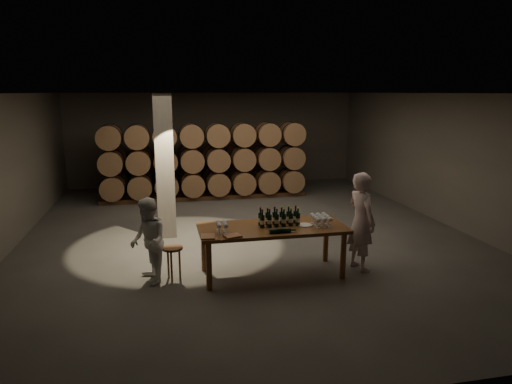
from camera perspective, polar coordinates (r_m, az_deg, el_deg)
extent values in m
plane|color=#4F4C4A|center=(10.69, -1.23, -5.17)|extent=(12.00, 12.00, 0.00)
plane|color=#605E59|center=(10.19, -1.31, 12.24)|extent=(12.00, 12.00, 0.00)
plane|color=#656057|center=(16.21, -5.23, 6.61)|extent=(10.00, 0.00, 10.00)
plane|color=#656057|center=(4.73, 12.48, -8.12)|extent=(10.00, 0.00, 10.00)
plane|color=#656057|center=(10.62, -28.86, 2.03)|extent=(0.00, 12.00, 12.00)
plane|color=#656057|center=(12.26, 22.41, 3.84)|extent=(0.00, 12.00, 12.00)
cube|color=gray|center=(10.35, -11.34, 3.11)|extent=(0.40, 0.40, 3.20)
cylinder|color=brown|center=(7.66, -5.90, -9.20)|extent=(0.10, 0.10, 0.84)
cylinder|color=brown|center=(8.22, 10.85, -7.83)|extent=(0.10, 0.10, 0.84)
cylinder|color=brown|center=(8.46, -6.53, -7.08)|extent=(0.10, 0.10, 0.84)
cylinder|color=brown|center=(8.97, 8.73, -6.00)|extent=(0.10, 0.10, 0.84)
cube|color=brown|center=(8.10, 2.05, -4.54)|extent=(2.60, 1.10, 0.06)
cube|color=brown|center=(15.28, -8.20, 0.32)|extent=(5.48, 0.10, 0.12)
cube|color=brown|center=(15.86, -8.35, 0.77)|extent=(5.48, 0.10, 0.12)
cylinder|color=#A5734A|center=(15.53, -16.97, 1.64)|extent=(0.70, 0.95, 0.70)
cylinder|color=black|center=(15.27, -17.05, 1.47)|extent=(0.73, 0.04, 0.73)
cylinder|color=black|center=(15.78, -16.89, 1.82)|extent=(0.73, 0.04, 0.73)
cylinder|color=#A5734A|center=(15.48, -14.10, 1.78)|extent=(0.70, 0.95, 0.70)
cylinder|color=black|center=(15.22, -14.13, 1.60)|extent=(0.73, 0.04, 0.73)
cylinder|color=black|center=(15.73, -14.07, 1.95)|extent=(0.73, 0.04, 0.73)
cylinder|color=#A5734A|center=(15.46, -11.21, 1.91)|extent=(0.70, 0.95, 0.70)
cylinder|color=black|center=(15.21, -11.19, 1.73)|extent=(0.73, 0.04, 0.73)
cylinder|color=black|center=(15.72, -11.22, 2.08)|extent=(0.73, 0.04, 0.73)
cylinder|color=#A5734A|center=(15.49, -8.32, 2.03)|extent=(0.70, 0.95, 0.70)
cylinder|color=black|center=(15.24, -8.26, 1.86)|extent=(0.73, 0.04, 0.73)
cylinder|color=black|center=(15.75, -8.39, 2.20)|extent=(0.73, 0.04, 0.73)
cylinder|color=#A5734A|center=(15.56, -5.46, 2.15)|extent=(0.70, 0.95, 0.70)
cylinder|color=black|center=(15.30, -5.34, 1.98)|extent=(0.73, 0.04, 0.73)
cylinder|color=black|center=(15.81, -5.56, 2.32)|extent=(0.73, 0.04, 0.73)
cylinder|color=#A5734A|center=(15.66, -2.62, 2.27)|extent=(0.70, 0.95, 0.70)
cylinder|color=black|center=(15.41, -2.46, 2.10)|extent=(0.73, 0.04, 0.73)
cylinder|color=black|center=(15.91, -2.77, 2.43)|extent=(0.73, 0.04, 0.73)
cylinder|color=#A5734A|center=(15.80, 0.18, 2.37)|extent=(0.70, 0.95, 0.70)
cylinder|color=black|center=(15.55, 0.38, 2.21)|extent=(0.73, 0.04, 0.73)
cylinder|color=black|center=(16.05, -0.02, 2.53)|extent=(0.73, 0.04, 0.73)
cylinder|color=#A5734A|center=(15.41, -17.14, 4.35)|extent=(0.70, 0.95, 0.70)
cylinder|color=black|center=(15.16, -17.23, 4.21)|extent=(0.73, 0.04, 0.73)
cylinder|color=black|center=(15.67, -17.06, 4.48)|extent=(0.73, 0.04, 0.73)
cylinder|color=#A5734A|center=(15.36, -14.24, 4.49)|extent=(0.70, 0.95, 0.70)
cylinder|color=black|center=(15.10, -14.28, 4.36)|extent=(0.73, 0.04, 0.73)
cylinder|color=black|center=(15.62, -14.21, 4.62)|extent=(0.73, 0.04, 0.73)
cylinder|color=#A5734A|center=(15.35, -11.32, 4.62)|extent=(0.70, 0.95, 0.70)
cylinder|color=black|center=(15.09, -11.31, 4.49)|extent=(0.73, 0.04, 0.73)
cylinder|color=black|center=(15.61, -11.34, 4.75)|extent=(0.73, 0.04, 0.73)
cylinder|color=#A5734A|center=(15.38, -8.41, 4.75)|extent=(0.70, 0.95, 0.70)
cylinder|color=black|center=(15.12, -8.35, 4.62)|extent=(0.73, 0.04, 0.73)
cylinder|color=black|center=(15.63, -8.47, 4.87)|extent=(0.73, 0.04, 0.73)
cylinder|color=#A5734A|center=(15.44, -5.51, 4.86)|extent=(0.70, 0.95, 0.70)
cylinder|color=black|center=(15.19, -5.40, 4.73)|extent=(0.73, 0.04, 0.73)
cylinder|color=black|center=(15.70, -5.62, 4.98)|extent=(0.73, 0.04, 0.73)
cylinder|color=#A5734A|center=(15.55, -2.65, 4.95)|extent=(0.70, 0.95, 0.70)
cylinder|color=black|center=(15.29, -2.49, 4.83)|extent=(0.73, 0.04, 0.73)
cylinder|color=black|center=(15.80, -2.80, 5.07)|extent=(0.73, 0.04, 0.73)
cylinder|color=#A5734A|center=(15.69, 0.18, 5.03)|extent=(0.70, 0.95, 0.70)
cylinder|color=black|center=(15.44, 0.38, 4.91)|extent=(0.73, 0.04, 0.73)
cylinder|color=black|center=(15.94, -0.02, 5.15)|extent=(0.73, 0.04, 0.73)
cube|color=brown|center=(13.94, -6.21, -0.79)|extent=(6.26, 0.10, 0.12)
cube|color=brown|center=(14.53, -6.45, -0.26)|extent=(6.26, 0.10, 0.12)
cylinder|color=#A5734A|center=(14.16, -17.43, 0.61)|extent=(0.70, 0.95, 0.70)
cylinder|color=black|center=(13.91, -17.53, 0.39)|extent=(0.73, 0.04, 0.73)
cylinder|color=black|center=(14.41, -17.34, 0.81)|extent=(0.73, 0.04, 0.73)
cylinder|color=#A5734A|center=(14.10, -14.28, 0.75)|extent=(0.70, 0.95, 0.70)
cylinder|color=black|center=(13.85, -14.32, 0.54)|extent=(0.73, 0.04, 0.73)
cylinder|color=black|center=(14.36, -14.24, 0.96)|extent=(0.73, 0.04, 0.73)
cylinder|color=#A5734A|center=(14.09, -11.11, 0.89)|extent=(0.70, 0.95, 0.70)
cylinder|color=black|center=(13.83, -11.09, 0.68)|extent=(0.73, 0.04, 0.73)
cylinder|color=black|center=(14.34, -11.13, 1.10)|extent=(0.73, 0.04, 0.73)
cylinder|color=#A5734A|center=(14.12, -7.95, 1.03)|extent=(0.70, 0.95, 0.70)
cylinder|color=black|center=(13.86, -7.87, 0.82)|extent=(0.73, 0.04, 0.73)
cylinder|color=black|center=(14.37, -8.02, 1.23)|extent=(0.73, 0.04, 0.73)
cylinder|color=#A5734A|center=(14.19, -4.81, 1.17)|extent=(0.70, 0.95, 0.70)
cylinder|color=black|center=(13.94, -4.67, 0.96)|extent=(0.73, 0.04, 0.73)
cylinder|color=black|center=(14.44, -4.94, 1.36)|extent=(0.73, 0.04, 0.73)
cylinder|color=#A5734A|center=(14.31, -1.71, 1.30)|extent=(0.70, 0.95, 0.70)
cylinder|color=black|center=(14.05, -1.52, 1.10)|extent=(0.73, 0.04, 0.73)
cylinder|color=black|center=(14.56, -1.89, 1.49)|extent=(0.73, 0.04, 0.73)
cylinder|color=#A5734A|center=(14.46, 1.34, 1.42)|extent=(0.70, 0.95, 0.70)
cylinder|color=black|center=(14.21, 1.58, 1.22)|extent=(0.73, 0.04, 0.73)
cylinder|color=black|center=(14.71, 1.11, 1.61)|extent=(0.73, 0.04, 0.73)
cylinder|color=#A5734A|center=(14.66, 4.31, 1.54)|extent=(0.70, 0.95, 0.70)
cylinder|color=black|center=(14.41, 4.60, 1.35)|extent=(0.73, 0.04, 0.73)
cylinder|color=black|center=(14.90, 4.03, 1.72)|extent=(0.73, 0.04, 0.73)
cylinder|color=#A5734A|center=(14.03, -17.63, 3.56)|extent=(0.70, 0.95, 0.70)
cylinder|color=black|center=(13.78, -17.73, 3.40)|extent=(0.73, 0.04, 0.73)
cylinder|color=black|center=(14.29, -17.53, 3.72)|extent=(0.73, 0.04, 0.73)
cylinder|color=#A5734A|center=(13.98, -14.44, 3.72)|extent=(0.70, 0.95, 0.70)
cylinder|color=black|center=(13.72, -14.48, 3.56)|extent=(0.73, 0.04, 0.73)
cylinder|color=black|center=(14.23, -14.40, 3.88)|extent=(0.73, 0.04, 0.73)
cylinder|color=#A5734A|center=(13.96, -11.24, 3.87)|extent=(0.70, 0.95, 0.70)
cylinder|color=black|center=(13.71, -11.22, 3.71)|extent=(0.73, 0.04, 0.73)
cylinder|color=black|center=(14.22, -11.26, 4.02)|extent=(0.73, 0.04, 0.73)
cylinder|color=#A5734A|center=(13.99, -8.04, 4.00)|extent=(0.70, 0.95, 0.70)
cylinder|color=black|center=(13.74, -7.96, 3.85)|extent=(0.73, 0.04, 0.73)
cylinder|color=black|center=(14.25, -8.11, 4.15)|extent=(0.73, 0.04, 0.73)
cylinder|color=#A5734A|center=(14.07, -4.86, 4.12)|extent=(0.70, 0.95, 0.70)
cylinder|color=black|center=(13.81, -4.73, 3.97)|extent=(0.73, 0.04, 0.73)
cylinder|color=black|center=(14.32, -4.99, 4.27)|extent=(0.73, 0.04, 0.73)
cylinder|color=#A5734A|center=(14.18, -1.73, 4.23)|extent=(0.70, 0.95, 0.70)
cylinder|color=black|center=(13.93, -1.53, 4.08)|extent=(0.73, 0.04, 0.73)
cylinder|color=black|center=(14.43, -1.91, 4.38)|extent=(0.73, 0.04, 0.73)
cylinder|color=#A5734A|center=(14.34, 1.35, 4.32)|extent=(0.70, 0.95, 0.70)
cylinder|color=black|center=(14.09, 1.60, 4.18)|extent=(0.73, 0.04, 0.73)
cylinder|color=black|center=(14.59, 1.12, 4.47)|extent=(0.73, 0.04, 0.73)
cylinder|color=#A5734A|center=(14.54, 4.36, 4.40)|extent=(0.70, 0.95, 0.70)
cylinder|color=black|center=(14.29, 4.65, 4.26)|extent=(0.73, 0.04, 0.73)
cylinder|color=black|center=(14.78, 4.07, 4.54)|extent=(0.73, 0.04, 0.73)
cylinder|color=#A5734A|center=(13.95, -17.83, 6.57)|extent=(0.70, 0.95, 0.70)
cylinder|color=black|center=(13.69, -17.93, 6.46)|extent=(0.73, 0.04, 0.73)
cylinder|color=black|center=(14.20, -17.73, 6.67)|extent=(0.73, 0.04, 0.73)
cylinder|color=#A5734A|center=(13.89, -14.61, 6.74)|extent=(0.70, 0.95, 0.70)
cylinder|color=black|center=(13.63, -14.65, 6.64)|extent=(0.73, 0.04, 0.73)
cylinder|color=black|center=(14.15, -14.56, 6.84)|extent=(0.73, 0.04, 0.73)
cylinder|color=#A5734A|center=(13.88, -11.37, 6.89)|extent=(0.70, 0.95, 0.70)
cylinder|color=black|center=(13.62, -11.35, 6.79)|extent=(0.73, 0.04, 0.73)
cylinder|color=black|center=(14.13, -11.38, 6.99)|extent=(0.73, 0.04, 0.73)
cylinder|color=#A5734A|center=(13.90, -8.13, 7.02)|extent=(0.70, 0.95, 0.70)
cylinder|color=black|center=(13.65, -8.06, 6.92)|extent=(0.73, 0.04, 0.73)
cylinder|color=black|center=(14.16, -8.21, 7.12)|extent=(0.73, 0.04, 0.73)
cylinder|color=#A5734A|center=(13.98, -4.92, 7.13)|extent=(0.70, 0.95, 0.70)
cylinder|color=black|center=(13.72, -4.78, 7.03)|extent=(0.73, 0.04, 0.73)
cylinder|color=black|center=(14.24, -5.05, 7.22)|extent=(0.73, 0.04, 0.73)
cylinder|color=#A5734A|center=(14.09, -1.74, 7.21)|extent=(0.70, 0.95, 0.70)
cylinder|color=black|center=(13.84, -1.55, 7.11)|extent=(0.73, 0.04, 0.73)
cylinder|color=black|center=(14.35, -1.93, 7.30)|extent=(0.73, 0.04, 0.73)
cylinder|color=#A5734A|center=(14.25, 1.37, 7.27)|extent=(0.70, 0.95, 0.70)
cylinder|color=black|center=(14.00, 1.61, 7.18)|extent=(0.73, 0.04, 0.73)
cylinder|color=black|center=(14.50, 1.13, 7.36)|extent=(0.73, 0.04, 0.73)
cylinder|color=#A5734A|center=(14.45, 4.40, 7.31)|extent=(0.70, 0.95, 0.70)
cylinder|color=black|center=(14.20, 4.70, 7.21)|extent=(0.73, 0.04, 0.73)
cylinder|color=black|center=(14.70, 4.12, 7.40)|extent=(0.73, 0.04, 0.73)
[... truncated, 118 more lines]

